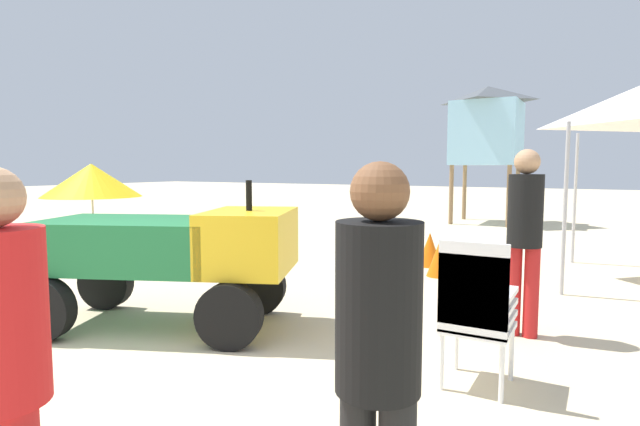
{
  "coord_description": "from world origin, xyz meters",
  "views": [
    {
      "loc": [
        3.25,
        -2.16,
        1.63
      ],
      "look_at": [
        -0.04,
        3.64,
        1.01
      ],
      "focal_mm": 28.03,
      "sensor_mm": 36.0,
      "label": 1
    }
  ],
  "objects_px": {
    "utility_cart": "(172,251)",
    "lifeguard_near_left": "(525,229)",
    "lifeguard_near_center": "(378,352)",
    "traffic_cone_far": "(440,258)",
    "lifeguard_tower": "(487,125)",
    "stacked_plastic_chairs": "(476,303)",
    "beach_umbrella_left": "(92,180)",
    "surfboard_pile": "(123,251)",
    "lifeguard_near_right": "(1,364)",
    "traffic_cone_near": "(430,249)"
  },
  "relations": [
    {
      "from": "lifeguard_near_right",
      "to": "beach_umbrella_left",
      "type": "bearing_deg",
      "value": 142.39
    },
    {
      "from": "lifeguard_near_left",
      "to": "traffic_cone_near",
      "type": "distance_m",
      "value": 3.5
    },
    {
      "from": "stacked_plastic_chairs",
      "to": "surfboard_pile",
      "type": "relative_size",
      "value": 0.47
    },
    {
      "from": "stacked_plastic_chairs",
      "to": "lifeguard_near_right",
      "type": "height_order",
      "value": "lifeguard_near_right"
    },
    {
      "from": "utility_cart",
      "to": "traffic_cone_near",
      "type": "distance_m",
      "value": 4.59
    },
    {
      "from": "surfboard_pile",
      "to": "lifeguard_near_left",
      "type": "bearing_deg",
      "value": -5.53
    },
    {
      "from": "lifeguard_near_center",
      "to": "beach_umbrella_left",
      "type": "relative_size",
      "value": 0.77
    },
    {
      "from": "utility_cart",
      "to": "traffic_cone_far",
      "type": "relative_size",
      "value": 5.16
    },
    {
      "from": "beach_umbrella_left",
      "to": "surfboard_pile",
      "type": "bearing_deg",
      "value": -27.89
    },
    {
      "from": "utility_cart",
      "to": "stacked_plastic_chairs",
      "type": "height_order",
      "value": "utility_cart"
    },
    {
      "from": "utility_cart",
      "to": "lifeguard_near_left",
      "type": "xyz_separation_m",
      "value": [
        3.14,
        1.46,
        0.26
      ]
    },
    {
      "from": "surfboard_pile",
      "to": "beach_umbrella_left",
      "type": "relative_size",
      "value": 1.11
    },
    {
      "from": "lifeguard_near_center",
      "to": "utility_cart",
      "type": "bearing_deg",
      "value": 147.73
    },
    {
      "from": "beach_umbrella_left",
      "to": "lifeguard_near_left",
      "type": "bearing_deg",
      "value": -12.81
    },
    {
      "from": "lifeguard_tower",
      "to": "stacked_plastic_chairs",
      "type": "bearing_deg",
      "value": -78.95
    },
    {
      "from": "stacked_plastic_chairs",
      "to": "lifeguard_near_right",
      "type": "xyz_separation_m",
      "value": [
        -1.06,
        -2.7,
        0.28
      ]
    },
    {
      "from": "lifeguard_near_right",
      "to": "traffic_cone_near",
      "type": "distance_m",
      "value": 7.09
    },
    {
      "from": "stacked_plastic_chairs",
      "to": "traffic_cone_near",
      "type": "height_order",
      "value": "stacked_plastic_chairs"
    },
    {
      "from": "beach_umbrella_left",
      "to": "lifeguard_near_center",
      "type": "bearing_deg",
      "value": -30.84
    },
    {
      "from": "lifeguard_near_left",
      "to": "beach_umbrella_left",
      "type": "xyz_separation_m",
      "value": [
        -9.3,
        2.12,
        0.3
      ]
    },
    {
      "from": "utility_cart",
      "to": "lifeguard_near_left",
      "type": "height_order",
      "value": "lifeguard_near_left"
    },
    {
      "from": "utility_cart",
      "to": "traffic_cone_far",
      "type": "bearing_deg",
      "value": 65.33
    },
    {
      "from": "lifeguard_near_right",
      "to": "traffic_cone_far",
      "type": "bearing_deg",
      "value": 92.26
    },
    {
      "from": "lifeguard_near_center",
      "to": "traffic_cone_far",
      "type": "height_order",
      "value": "lifeguard_near_center"
    },
    {
      "from": "utility_cart",
      "to": "surfboard_pile",
      "type": "relative_size",
      "value": 1.19
    },
    {
      "from": "lifeguard_tower",
      "to": "traffic_cone_near",
      "type": "bearing_deg",
      "value": -85.53
    },
    {
      "from": "surfboard_pile",
      "to": "stacked_plastic_chairs",
      "type": "bearing_deg",
      "value": -17.97
    },
    {
      "from": "lifeguard_near_center",
      "to": "lifeguard_tower",
      "type": "relative_size",
      "value": 0.42
    },
    {
      "from": "lifeguard_near_left",
      "to": "lifeguard_near_center",
      "type": "bearing_deg",
      "value": -91.11
    },
    {
      "from": "traffic_cone_far",
      "to": "lifeguard_near_left",
      "type": "bearing_deg",
      "value": -56.96
    },
    {
      "from": "stacked_plastic_chairs",
      "to": "lifeguard_near_center",
      "type": "relative_size",
      "value": 0.67
    },
    {
      "from": "stacked_plastic_chairs",
      "to": "traffic_cone_far",
      "type": "distance_m",
      "value": 3.91
    },
    {
      "from": "lifeguard_tower",
      "to": "beach_umbrella_left",
      "type": "distance_m",
      "value": 10.6
    },
    {
      "from": "utility_cart",
      "to": "traffic_cone_near",
      "type": "height_order",
      "value": "utility_cart"
    },
    {
      "from": "surfboard_pile",
      "to": "beach_umbrella_left",
      "type": "distance_m",
      "value": 3.38
    },
    {
      "from": "stacked_plastic_chairs",
      "to": "lifeguard_near_left",
      "type": "relative_size",
      "value": 0.62
    },
    {
      "from": "stacked_plastic_chairs",
      "to": "surfboard_pile",
      "type": "distance_m",
      "value": 6.7
    },
    {
      "from": "lifeguard_near_left",
      "to": "lifeguard_tower",
      "type": "relative_size",
      "value": 0.46
    },
    {
      "from": "surfboard_pile",
      "to": "traffic_cone_far",
      "type": "relative_size",
      "value": 4.34
    },
    {
      "from": "lifeguard_near_right",
      "to": "traffic_cone_near",
      "type": "relative_size",
      "value": 2.92
    },
    {
      "from": "surfboard_pile",
      "to": "lifeguard_near_left",
      "type": "height_order",
      "value": "lifeguard_near_left"
    },
    {
      "from": "traffic_cone_far",
      "to": "stacked_plastic_chairs",
      "type": "bearing_deg",
      "value": -70.22
    },
    {
      "from": "lifeguard_near_left",
      "to": "surfboard_pile",
      "type": "bearing_deg",
      "value": 174.47
    },
    {
      "from": "beach_umbrella_left",
      "to": "traffic_cone_far",
      "type": "distance_m",
      "value": 7.93
    },
    {
      "from": "lifeguard_near_left",
      "to": "lifeguard_tower",
      "type": "bearing_deg",
      "value": 103.3
    },
    {
      "from": "lifeguard_near_left",
      "to": "traffic_cone_near",
      "type": "xyz_separation_m",
      "value": [
        -1.81,
        2.9,
        -0.76
      ]
    },
    {
      "from": "lifeguard_near_right",
      "to": "lifeguard_tower",
      "type": "distance_m",
      "value": 14.29
    },
    {
      "from": "stacked_plastic_chairs",
      "to": "beach_umbrella_left",
      "type": "bearing_deg",
      "value": 158.84
    },
    {
      "from": "lifeguard_near_right",
      "to": "stacked_plastic_chairs",
      "type": "bearing_deg",
      "value": 68.44
    },
    {
      "from": "surfboard_pile",
      "to": "lifeguard_near_right",
      "type": "xyz_separation_m",
      "value": [
        5.3,
        -4.76,
        0.74
      ]
    }
  ]
}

